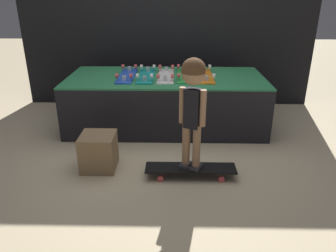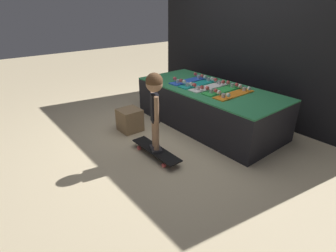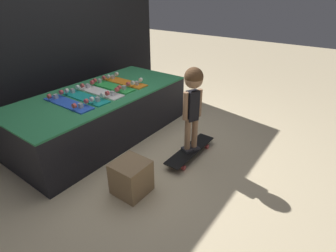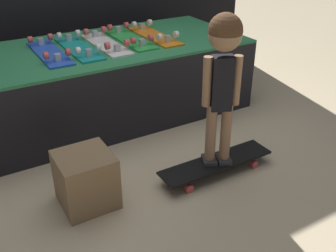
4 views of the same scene
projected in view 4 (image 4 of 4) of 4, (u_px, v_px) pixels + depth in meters
The scene contains 10 objects.
ground_plane at pixel (145, 146), 2.92m from camera, with size 16.00×16.00×0.00m, color beige.
display_rack at pixel (108, 80), 3.26m from camera, with size 2.26×1.03×0.60m.
skateboard_blue_on_rack at pixel (49, 52), 2.91m from camera, with size 0.18×0.68×0.09m.
skateboard_teal_on_rack at pixel (78, 47), 3.00m from camera, with size 0.18×0.68×0.09m.
skateboard_white_on_rack at pixel (106, 43), 3.10m from camera, with size 0.18×0.68×0.09m.
skateboard_green_on_rack at pixel (130, 38), 3.22m from camera, with size 0.18×0.68×0.09m.
skateboard_orange_on_rack at pixel (154, 35), 3.31m from camera, with size 0.18×0.68×0.09m.
skateboard_on_floor at pixel (216, 163), 2.58m from camera, with size 0.80×0.19×0.09m.
child at pixel (223, 63), 2.25m from camera, with size 0.22×0.19×0.96m.
storage_box at pixel (86, 180), 2.27m from camera, with size 0.31×0.31×0.33m.
Camera 4 is at (-1.12, -2.24, 1.52)m, focal length 42.00 mm.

